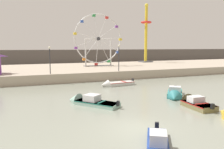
{
  "coord_description": "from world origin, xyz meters",
  "views": [
    {
      "loc": [
        -6.61,
        -12.19,
        5.23
      ],
      "look_at": [
        3.02,
        11.91,
        2.0
      ],
      "focal_mm": 35.76,
      "sensor_mm": 36.0,
      "label": 1
    }
  ],
  "objects_px": {
    "motorboat_seafoam": "(87,101)",
    "promenade_lamp_near": "(50,56)",
    "motorboat_teal_painted": "(175,94)",
    "motorboat_olive_wood": "(193,103)",
    "motorboat_navy_blue": "(158,148)",
    "ferris_wheel_white_frame": "(98,40)",
    "drop_tower_yellow_tower": "(146,34)",
    "motorboat_pale_grey": "(115,84)",
    "promenade_lamp_far": "(119,54)"
  },
  "relations": [
    {
      "from": "motorboat_seafoam",
      "to": "promenade_lamp_near",
      "type": "xyz_separation_m",
      "value": [
        -1.76,
        13.09,
        3.68
      ]
    },
    {
      "from": "motorboat_pale_grey",
      "to": "promenade_lamp_near",
      "type": "distance_m",
      "value": 10.05
    },
    {
      "from": "motorboat_teal_painted",
      "to": "motorboat_olive_wood",
      "type": "distance_m",
      "value": 3.62
    },
    {
      "from": "ferris_wheel_white_frame",
      "to": "promenade_lamp_near",
      "type": "bearing_deg",
      "value": -135.47
    },
    {
      "from": "motorboat_navy_blue",
      "to": "motorboat_olive_wood",
      "type": "height_order",
      "value": "motorboat_olive_wood"
    },
    {
      "from": "drop_tower_yellow_tower",
      "to": "motorboat_seafoam",
      "type": "bearing_deg",
      "value": -128.25
    },
    {
      "from": "promenade_lamp_far",
      "to": "motorboat_navy_blue",
      "type": "bearing_deg",
      "value": -109.03
    },
    {
      "from": "motorboat_olive_wood",
      "to": "promenade_lamp_far",
      "type": "height_order",
      "value": "promenade_lamp_far"
    },
    {
      "from": "promenade_lamp_near",
      "to": "promenade_lamp_far",
      "type": "xyz_separation_m",
      "value": [
        10.55,
        -0.13,
        0.15
      ]
    },
    {
      "from": "motorboat_teal_painted",
      "to": "motorboat_olive_wood",
      "type": "xyz_separation_m",
      "value": [
        -0.74,
        -3.54,
        -0.03
      ]
    },
    {
      "from": "motorboat_navy_blue",
      "to": "ferris_wheel_white_frame",
      "type": "height_order",
      "value": "ferris_wheel_white_frame"
    },
    {
      "from": "motorboat_navy_blue",
      "to": "promenade_lamp_near",
      "type": "height_order",
      "value": "promenade_lamp_near"
    },
    {
      "from": "motorboat_olive_wood",
      "to": "promenade_lamp_far",
      "type": "xyz_separation_m",
      "value": [
        0.29,
        17.15,
        3.79
      ]
    },
    {
      "from": "motorboat_teal_painted",
      "to": "motorboat_seafoam",
      "type": "xyz_separation_m",
      "value": [
        -9.24,
        0.65,
        -0.06
      ]
    },
    {
      "from": "motorboat_navy_blue",
      "to": "drop_tower_yellow_tower",
      "type": "relative_size",
      "value": 0.3
    },
    {
      "from": "motorboat_navy_blue",
      "to": "motorboat_seafoam",
      "type": "relative_size",
      "value": 0.88
    },
    {
      "from": "motorboat_teal_painted",
      "to": "drop_tower_yellow_tower",
      "type": "relative_size",
      "value": 0.3
    },
    {
      "from": "motorboat_pale_grey",
      "to": "drop_tower_yellow_tower",
      "type": "bearing_deg",
      "value": -134.94
    },
    {
      "from": "motorboat_olive_wood",
      "to": "promenade_lamp_far",
      "type": "distance_m",
      "value": 17.56
    },
    {
      "from": "motorboat_pale_grey",
      "to": "ferris_wheel_white_frame",
      "type": "height_order",
      "value": "ferris_wheel_white_frame"
    },
    {
      "from": "motorboat_navy_blue",
      "to": "promenade_lamp_near",
      "type": "relative_size",
      "value": 1.12
    },
    {
      "from": "motorboat_navy_blue",
      "to": "motorboat_teal_painted",
      "type": "xyz_separation_m",
      "value": [
        8.54,
        9.87,
        0.05
      ]
    },
    {
      "from": "drop_tower_yellow_tower",
      "to": "ferris_wheel_white_frame",
      "type": "bearing_deg",
      "value": -156.84
    },
    {
      "from": "drop_tower_yellow_tower",
      "to": "motorboat_navy_blue",
      "type": "bearing_deg",
      "value": -119.49
    },
    {
      "from": "drop_tower_yellow_tower",
      "to": "motorboat_olive_wood",
      "type": "bearing_deg",
      "value": -113.83
    },
    {
      "from": "motorboat_olive_wood",
      "to": "promenade_lamp_far",
      "type": "relative_size",
      "value": 0.94
    },
    {
      "from": "motorboat_teal_painted",
      "to": "ferris_wheel_white_frame",
      "type": "bearing_deg",
      "value": -140.52
    },
    {
      "from": "motorboat_teal_painted",
      "to": "motorboat_pale_grey",
      "type": "bearing_deg",
      "value": -120.82
    },
    {
      "from": "motorboat_seafoam",
      "to": "promenade_lamp_far",
      "type": "xyz_separation_m",
      "value": [
        8.79,
        12.96,
        3.82
      ]
    },
    {
      "from": "motorboat_olive_wood",
      "to": "motorboat_pale_grey",
      "type": "distance_m",
      "value": 12.37
    },
    {
      "from": "motorboat_navy_blue",
      "to": "motorboat_teal_painted",
      "type": "height_order",
      "value": "motorboat_teal_painted"
    },
    {
      "from": "drop_tower_yellow_tower",
      "to": "promenade_lamp_near",
      "type": "relative_size",
      "value": 3.7
    },
    {
      "from": "motorboat_olive_wood",
      "to": "motorboat_pale_grey",
      "type": "height_order",
      "value": "motorboat_olive_wood"
    },
    {
      "from": "motorboat_navy_blue",
      "to": "promenade_lamp_far",
      "type": "xyz_separation_m",
      "value": [
        8.1,
        23.48,
        3.81
      ]
    },
    {
      "from": "drop_tower_yellow_tower",
      "to": "promenade_lamp_far",
      "type": "xyz_separation_m",
      "value": [
        -14.74,
        -16.89,
        -4.29
      ]
    },
    {
      "from": "motorboat_navy_blue",
      "to": "ferris_wheel_white_frame",
      "type": "xyz_separation_m",
      "value": [
        8.23,
        34.13,
        6.34
      ]
    },
    {
      "from": "ferris_wheel_white_frame",
      "to": "motorboat_seafoam",
      "type": "bearing_deg",
      "value": -110.72
    },
    {
      "from": "motorboat_olive_wood",
      "to": "promenade_lamp_near",
      "type": "distance_m",
      "value": 20.42
    },
    {
      "from": "ferris_wheel_white_frame",
      "to": "drop_tower_yellow_tower",
      "type": "bearing_deg",
      "value": 23.16
    },
    {
      "from": "motorboat_seafoam",
      "to": "ferris_wheel_white_frame",
      "type": "height_order",
      "value": "ferris_wheel_white_frame"
    },
    {
      "from": "ferris_wheel_white_frame",
      "to": "motorboat_olive_wood",
      "type": "bearing_deg",
      "value": -90.88
    },
    {
      "from": "motorboat_navy_blue",
      "to": "motorboat_seafoam",
      "type": "height_order",
      "value": "motorboat_navy_blue"
    },
    {
      "from": "motorboat_teal_painted",
      "to": "motorboat_seafoam",
      "type": "distance_m",
      "value": 9.26
    },
    {
      "from": "promenade_lamp_near",
      "to": "motorboat_olive_wood",
      "type": "bearing_deg",
      "value": -59.3
    },
    {
      "from": "motorboat_pale_grey",
      "to": "promenade_lamp_near",
      "type": "height_order",
      "value": "promenade_lamp_near"
    },
    {
      "from": "ferris_wheel_white_frame",
      "to": "motorboat_navy_blue",
      "type": "bearing_deg",
      "value": -103.56
    },
    {
      "from": "motorboat_teal_painted",
      "to": "motorboat_seafoam",
      "type": "bearing_deg",
      "value": -55.29
    },
    {
      "from": "motorboat_teal_painted",
      "to": "drop_tower_yellow_tower",
      "type": "distance_m",
      "value": 34.63
    },
    {
      "from": "motorboat_seafoam",
      "to": "promenade_lamp_near",
      "type": "bearing_deg",
      "value": -30.98
    },
    {
      "from": "ferris_wheel_white_frame",
      "to": "drop_tower_yellow_tower",
      "type": "relative_size",
      "value": 0.72
    }
  ]
}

